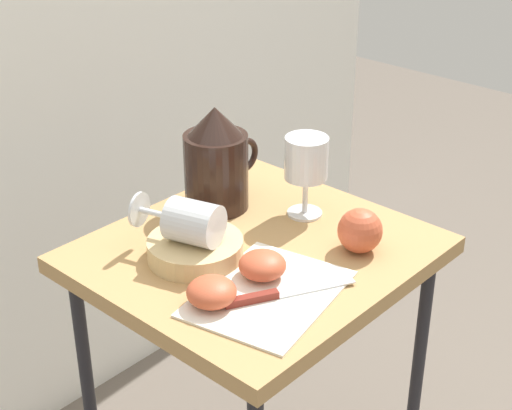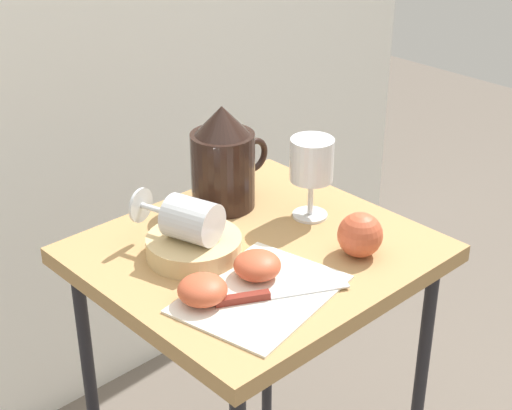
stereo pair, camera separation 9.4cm
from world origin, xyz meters
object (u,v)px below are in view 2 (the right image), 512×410
Objects in this scene: table at (256,285)px; basket_tray at (194,246)px; wine_glass_tipped_near at (190,219)px; wine_glass_upright at (312,164)px; apple_half_right at (257,265)px; apple_whole at (360,235)px; knife at (263,296)px; pitcher at (223,166)px; apple_half_left at (202,290)px.

table is 0.14m from basket_tray.
basket_tray is 0.05m from wine_glass_tipped_near.
wine_glass_upright reaches higher than basket_tray.
apple_whole is at bearing -19.56° from apple_half_right.
wine_glass_tipped_near reaches higher than knife.
pitcher is at bearing 98.87° from apple_whole.
apple_whole is (0.21, -0.18, -0.03)m from wine_glass_tipped_near.
apple_half_right is at bearing -119.55° from pitcher.
knife reaches higher than table.
apple_whole is at bearing -41.48° from wine_glass_tipped_near.
basket_tray is at bearing 171.49° from wine_glass_upright.
apple_half_left is at bearing -165.72° from wine_glass_upright.
wine_glass_upright reaches higher than apple_half_right.
apple_half_left is at bearing -136.80° from pitcher.
apple_half_left is 1.00× the size of apple_whole.
apple_half_right is (-0.13, -0.23, -0.05)m from pitcher.
table is 3.75× the size of knife.
wine_glass_tipped_near is 0.83× the size of knife.
knife is at bearing -129.48° from table.
wine_glass_upright is at bearing -58.99° from pitcher.
apple_whole is (-0.04, -0.15, -0.07)m from wine_glass_upright.
pitcher is 0.33m from apple_half_left.
table is 0.14m from apple_half_right.
basket_tray reaches higher than table.
wine_glass_upright is at bearing 14.28° from apple_half_left.
pitcher is at bearing 59.31° from knife.
apple_half_right is at bearing -157.76° from wine_glass_upright.
table is 9.66× the size of apple_whole.
apple_half_left is (-0.07, -0.12, -0.05)m from wine_glass_tipped_near.
apple_half_left is at bearing 166.52° from apple_whole.
wine_glass_tipped_near is at bearing 171.83° from wine_glass_upright.
basket_tray is at bearing 55.94° from apple_half_left.
wine_glass_upright is at bearing 28.91° from knife.
apple_half_right reaches higher than basket_tray.
wine_glass_tipped_near is at bearing 138.52° from apple_whole.
wine_glass_tipped_near is (-0.25, 0.04, -0.03)m from wine_glass_upright.
pitcher is 2.59× the size of apple_whole.
wine_glass_tipped_near is at bearing 58.24° from apple_half_left.
apple_whole is (0.28, -0.07, 0.01)m from apple_half_left.
apple_half_right is (-0.07, -0.07, 0.10)m from table.
apple_half_left is 1.00× the size of apple_half_right.
wine_glass_tipped_near is (-0.01, -0.00, 0.05)m from basket_tray.
apple_half_right is at bearing -74.19° from wine_glass_tipped_near.
pitcher reaches higher than apple_half_right.
table is 0.18m from knife.
table is at bearing -174.82° from wine_glass_upright.
knife is (-0.01, -0.17, -0.01)m from basket_tray.
knife is (-0.04, -0.05, -0.02)m from apple_half_right.
apple_half_left is (-0.17, -0.07, 0.10)m from table.
wine_glass_upright is at bearing 5.18° from table.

